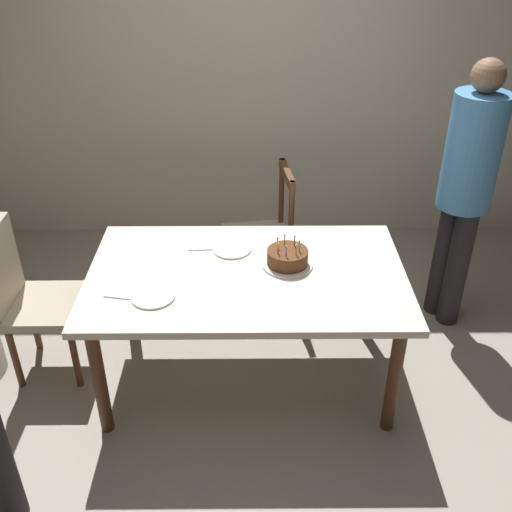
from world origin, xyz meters
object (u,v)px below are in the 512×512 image
(plate_near_celebrant, at_px, (153,296))
(chair_spindle_back, at_px, (261,238))
(plate_far_side, at_px, (232,249))
(dining_table, at_px, (247,284))
(birthday_cake, at_px, (287,258))
(chair_upholstered, at_px, (27,294))
(person_guest, at_px, (466,183))

(plate_near_celebrant, xyz_separation_m, chair_spindle_back, (0.56, 1.07, -0.28))
(plate_near_celebrant, distance_m, plate_far_side, 0.60)
(dining_table, relative_size, birthday_cake, 6.08)
(dining_table, bearing_deg, chair_upholstered, 176.09)
(birthday_cake, relative_size, chair_upholstered, 0.29)
(chair_spindle_back, bearing_deg, plate_near_celebrant, -117.48)
(plate_far_side, xyz_separation_m, chair_spindle_back, (0.17, 0.61, -0.28))
(dining_table, bearing_deg, person_guest, 23.88)
(plate_near_celebrant, bearing_deg, chair_upholstered, 157.74)
(dining_table, distance_m, chair_upholstered, 1.25)
(person_guest, bearing_deg, plate_far_side, -165.93)
(dining_table, height_order, plate_far_side, plate_far_side)
(person_guest, bearing_deg, birthday_cake, -154.79)
(birthday_cake, distance_m, plate_near_celebrant, 0.75)
(birthday_cake, distance_m, chair_spindle_back, 0.84)
(chair_spindle_back, height_order, chair_upholstered, same)
(plate_near_celebrant, relative_size, chair_spindle_back, 0.23)
(plate_near_celebrant, xyz_separation_m, chair_upholstered, (-0.77, 0.32, -0.20))
(plate_near_celebrant, distance_m, chair_upholstered, 0.86)
(birthday_cake, relative_size, person_guest, 0.16)
(plate_far_side, bearing_deg, dining_table, -69.81)
(birthday_cake, relative_size, chair_spindle_back, 0.29)
(dining_table, xyz_separation_m, chair_upholstered, (-1.24, 0.08, -0.12))
(plate_far_side, height_order, chair_spindle_back, chair_spindle_back)
(chair_spindle_back, xyz_separation_m, chair_upholstered, (-1.33, -0.75, 0.07))
(dining_table, distance_m, chair_spindle_back, 0.86)
(person_guest, bearing_deg, dining_table, -156.12)
(plate_far_side, bearing_deg, birthday_cake, -28.20)
(birthday_cake, bearing_deg, plate_far_side, 151.80)
(chair_spindle_back, height_order, person_guest, person_guest)
(dining_table, relative_size, chair_spindle_back, 1.79)
(chair_upholstered, relative_size, person_guest, 0.56)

